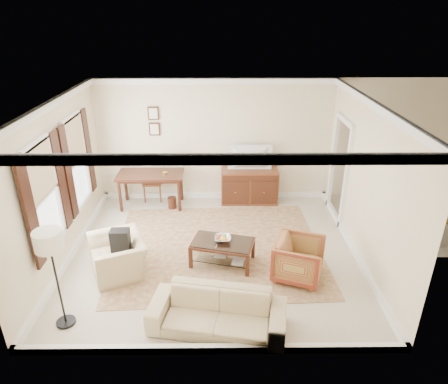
{
  "coord_description": "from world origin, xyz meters",
  "views": [
    {
      "loc": [
        0.14,
        -6.51,
        4.33
      ],
      "look_at": [
        0.2,
        0.3,
        1.15
      ],
      "focal_mm": 32.0,
      "sensor_mm": 36.0,
      "label": 1
    }
  ],
  "objects_px": {
    "writing_desk": "(151,178)",
    "sofa": "(217,307)",
    "sideboard": "(249,186)",
    "tv": "(250,151)",
    "coffee_table": "(223,247)",
    "striped_armchair": "(299,257)",
    "club_armchair": "(118,250)"
  },
  "relations": [
    {
      "from": "writing_desk",
      "to": "sofa",
      "type": "xyz_separation_m",
      "value": [
        1.58,
        -4.02,
        -0.33
      ]
    },
    {
      "from": "sideboard",
      "to": "tv",
      "type": "distance_m",
      "value": 0.9
    },
    {
      "from": "coffee_table",
      "to": "striped_armchair",
      "type": "relative_size",
      "value": 1.5
    },
    {
      "from": "writing_desk",
      "to": "sideboard",
      "type": "height_order",
      "value": "sideboard"
    },
    {
      "from": "striped_armchair",
      "to": "club_armchair",
      "type": "relative_size",
      "value": 0.81
    },
    {
      "from": "writing_desk",
      "to": "tv",
      "type": "height_order",
      "value": "tv"
    },
    {
      "from": "sideboard",
      "to": "sofa",
      "type": "distance_m",
      "value": 4.27
    },
    {
      "from": "sideboard",
      "to": "club_armchair",
      "type": "distance_m",
      "value": 3.76
    },
    {
      "from": "striped_armchair",
      "to": "club_armchair",
      "type": "height_order",
      "value": "club_armchair"
    },
    {
      "from": "sideboard",
      "to": "tv",
      "type": "xyz_separation_m",
      "value": [
        -0.0,
        -0.02,
        0.9
      ]
    },
    {
      "from": "sofa",
      "to": "coffee_table",
      "type": "bearing_deg",
      "value": 97.42
    },
    {
      "from": "writing_desk",
      "to": "club_armchair",
      "type": "bearing_deg",
      "value": -94.0
    },
    {
      "from": "coffee_table",
      "to": "club_armchair",
      "type": "height_order",
      "value": "club_armchair"
    },
    {
      "from": "writing_desk",
      "to": "sofa",
      "type": "bearing_deg",
      "value": -68.56
    },
    {
      "from": "writing_desk",
      "to": "tv",
      "type": "relative_size",
      "value": 1.53
    },
    {
      "from": "coffee_table",
      "to": "club_armchair",
      "type": "xyz_separation_m",
      "value": [
        -1.84,
        -0.24,
        0.09
      ]
    },
    {
      "from": "tv",
      "to": "club_armchair",
      "type": "distance_m",
      "value": 3.84
    },
    {
      "from": "tv",
      "to": "sofa",
      "type": "relative_size",
      "value": 0.5
    },
    {
      "from": "club_armchair",
      "to": "sofa",
      "type": "height_order",
      "value": "club_armchair"
    },
    {
      "from": "club_armchair",
      "to": "sofa",
      "type": "relative_size",
      "value": 0.51
    },
    {
      "from": "sideboard",
      "to": "sofa",
      "type": "bearing_deg",
      "value": -99.93
    },
    {
      "from": "writing_desk",
      "to": "sofa",
      "type": "height_order",
      "value": "writing_desk"
    },
    {
      "from": "striped_armchair",
      "to": "club_armchair",
      "type": "distance_m",
      "value": 3.16
    },
    {
      "from": "sofa",
      "to": "writing_desk",
      "type": "bearing_deg",
      "value": 121.71
    },
    {
      "from": "writing_desk",
      "to": "sideboard",
      "type": "distance_m",
      "value": 2.34
    },
    {
      "from": "striped_armchair",
      "to": "sofa",
      "type": "relative_size",
      "value": 0.41
    },
    {
      "from": "writing_desk",
      "to": "striped_armchair",
      "type": "relative_size",
      "value": 1.84
    },
    {
      "from": "striped_armchair",
      "to": "club_armchair",
      "type": "xyz_separation_m",
      "value": [
        -3.15,
        0.19,
        0.03
      ]
    },
    {
      "from": "sideboard",
      "to": "striped_armchair",
      "type": "xyz_separation_m",
      "value": [
        0.66,
        -3.0,
        -0.0
      ]
    },
    {
      "from": "sideboard",
      "to": "sofa",
      "type": "height_order",
      "value": "sideboard"
    },
    {
      "from": "striped_armchair",
      "to": "sofa",
      "type": "bearing_deg",
      "value": 151.03
    },
    {
      "from": "sideboard",
      "to": "coffee_table",
      "type": "xyz_separation_m",
      "value": [
        -0.65,
        -2.57,
        -0.06
      ]
    }
  ]
}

